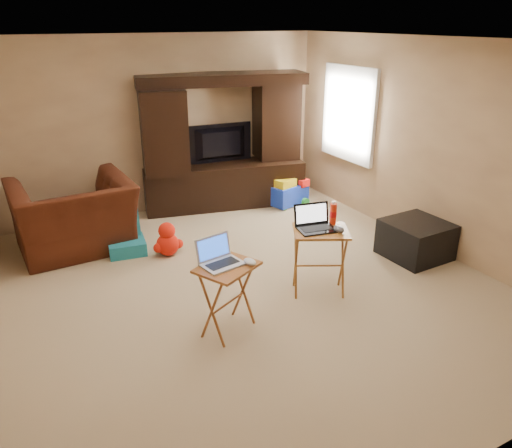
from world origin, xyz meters
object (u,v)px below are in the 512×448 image
entertainment_center (223,142)px  mouse_right (339,229)px  ottoman (416,239)px  recliner (74,216)px  laptop_left (222,253)px  water_bottle (333,214)px  tray_table_right (319,262)px  mouse_left (250,262)px  push_toy (289,191)px  child_rocker (125,231)px  tray_table_left (228,299)px  television (222,144)px  laptop_right (317,219)px  plush_toy (167,239)px

entertainment_center → mouse_right: bearing=-79.8°
ottoman → recliner: bearing=149.1°
laptop_left → water_bottle: 1.38m
entertainment_center → recliner: bearing=-153.0°
ottoman → laptop_left: bearing=-173.4°
tray_table_right → water_bottle: water_bottle is taller
mouse_left → push_toy: bearing=52.1°
child_rocker → tray_table_right: 2.44m
water_bottle → tray_table_left: bearing=-168.7°
entertainment_center → water_bottle: 2.81m
television → mouse_left: 3.42m
recliner → mouse_right: bearing=129.3°
recliner → water_bottle: bearing=132.6°
recliner → tray_table_left: recliner is taller
entertainment_center → ottoman: size_ratio=3.50×
television → laptop_right: television is taller
plush_toy → tray_table_left: bearing=-91.0°
plush_toy → mouse_left: 1.93m
child_rocker → push_toy: (2.66, 0.51, -0.07)m
recliner → water_bottle: water_bottle is taller
plush_toy → ottoman: size_ratio=0.62×
push_toy → laptop_right: bearing=-130.8°
tray_table_left → tray_table_right: (1.13, 0.19, 0.02)m
recliner → plush_toy: (0.94, -0.69, -0.23)m
water_bottle → entertainment_center: bearing=88.9°
ottoman → tray_table_right: 1.54m
ottoman → mouse_right: bearing=-168.8°
push_toy → mouse_left: 3.42m
entertainment_center → mouse_right: (-0.12, -3.00, -0.24)m
child_rocker → tray_table_right: bearing=-43.2°
recliner → tray_table_left: 2.64m
mouse_right → tray_table_right: bearing=137.3°
television → ottoman: (1.27, -2.78, -0.72)m
entertainment_center → tray_table_left: bearing=-101.8°
laptop_right → mouse_left: (-0.90, -0.28, -0.14)m
plush_toy → mouse_left: bearing=-85.2°
mouse_right → recliner: bearing=132.0°
child_rocker → laptop_left: 2.15m
laptop_right → mouse_left: laptop_right is taller
push_toy → laptop_left: (-2.30, -2.57, 0.56)m
tray_table_left → laptop_right: bearing=-15.6°
tray_table_left → laptop_left: bearing=108.7°
push_toy → water_bottle: bearing=-126.5°
recliner → water_bottle: size_ratio=6.21×
recliner → mouse_right: (2.17, -2.41, 0.30)m
entertainment_center → plush_toy: size_ratio=5.64×
tray_table_left → tray_table_right: tray_table_right is taller
entertainment_center → laptop_left: 3.36m
laptop_left → laptop_right: (1.12, 0.18, 0.04)m
tray_table_right → mouse_right: size_ratio=4.92×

